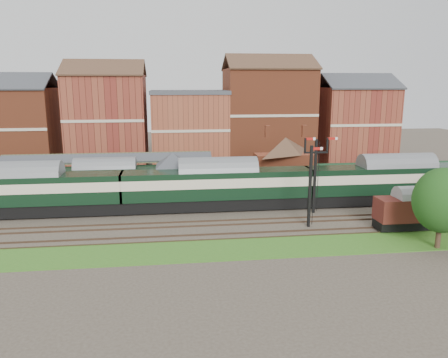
{
  "coord_description": "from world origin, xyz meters",
  "views": [
    {
      "loc": [
        -3.25,
        -46.41,
        13.77
      ],
      "look_at": [
        2.79,
        2.0,
        3.0
      ],
      "focal_mm": 35.0,
      "sensor_mm": 36.0,
      "label": 1
    }
  ],
  "objects": [
    {
      "name": "tree_far",
      "position": [
        19.12,
        -13.91,
        4.21
      ],
      "size": [
        4.78,
        4.78,
        6.97
      ],
      "color": "#382619",
      "rests_on": "ground"
    },
    {
      "name": "brick_hut",
      "position": [
        5.0,
        3.25,
        1.2
      ],
      "size": [
        3.2,
        2.64,
        2.94
      ],
      "color": "maroon",
      "rests_on": "ground"
    },
    {
      "name": "signal_box",
      "position": [
        -3.0,
        3.25,
        3.19
      ],
      "size": [
        5.4,
        5.4,
        6.0
      ],
      "color": "#627956",
      "rests_on": "ground"
    },
    {
      "name": "goods_van_a",
      "position": [
        18.75,
        -9.0,
        1.88
      ],
      "size": [
        5.41,
        2.35,
        3.28
      ],
      "color": "black",
      "rests_on": "ground"
    },
    {
      "name": "platform",
      "position": [
        -5.0,
        9.75,
        0.5
      ],
      "size": [
        55.0,
        3.4,
        1.0
      ],
      "primitive_type": "cube",
      "color": "#2D2D2D",
      "rests_on": "ground"
    },
    {
      "name": "ground",
      "position": [
        0.0,
        0.0,
        0.0
      ],
      "size": [
        160.0,
        160.0,
        0.0
      ],
      "primitive_type": "plane",
      "color": "#473D33",
      "rests_on": "ground"
    },
    {
      "name": "town_backdrop",
      "position": [
        -0.18,
        25.0,
        7.0
      ],
      "size": [
        69.0,
        10.0,
        16.0
      ],
      "color": "#984326",
      "rests_on": "ground"
    },
    {
      "name": "grass_back",
      "position": [
        0.0,
        16.0,
        0.03
      ],
      "size": [
        90.0,
        4.5,
        0.06
      ],
      "primitive_type": "cube",
      "color": "#2D6619",
      "rests_on": "ground"
    },
    {
      "name": "semaphore_bracket",
      "position": [
        12.04,
        -2.5,
        4.63
      ],
      "size": [
        3.6,
        0.25,
        8.18
      ],
      "color": "black",
      "rests_on": "ground"
    },
    {
      "name": "grass_front",
      "position": [
        0.0,
        -12.0,
        0.03
      ],
      "size": [
        90.0,
        5.0,
        0.06
      ],
      "primitive_type": "cube",
      "color": "#2D6619",
      "rests_on": "ground"
    },
    {
      "name": "canopy",
      "position": [
        -11.0,
        9.75,
        4.58
      ],
      "size": [
        26.0,
        3.89,
        4.08
      ],
      "color": "#464B2F",
      "rests_on": "platform"
    },
    {
      "name": "fence",
      "position": [
        0.0,
        18.0,
        0.75
      ],
      "size": [
        90.0,
        0.12,
        1.5
      ],
      "primitive_type": "cube",
      "color": "#193823",
      "rests_on": "ground"
    },
    {
      "name": "dmu_train",
      "position": [
        1.86,
        0.0,
        2.76
      ],
      "size": [
        62.05,
        3.26,
        4.77
      ],
      "color": "black",
      "rests_on": "ground"
    },
    {
      "name": "platform_railcar",
      "position": [
        -11.05,
        6.5,
        2.38
      ],
      "size": [
        17.65,
        2.78,
        4.06
      ],
      "color": "black",
      "rests_on": "ground"
    },
    {
      "name": "semaphore_siding",
      "position": [
        10.02,
        -7.0,
        4.16
      ],
      "size": [
        1.23,
        0.25,
        8.0
      ],
      "color": "black",
      "rests_on": "ground"
    },
    {
      "name": "station_building",
      "position": [
        12.0,
        9.75,
        3.96
      ],
      "size": [
        8.1,
        8.1,
        5.9
      ],
      "color": "#984326",
      "rests_on": "platform"
    }
  ]
}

